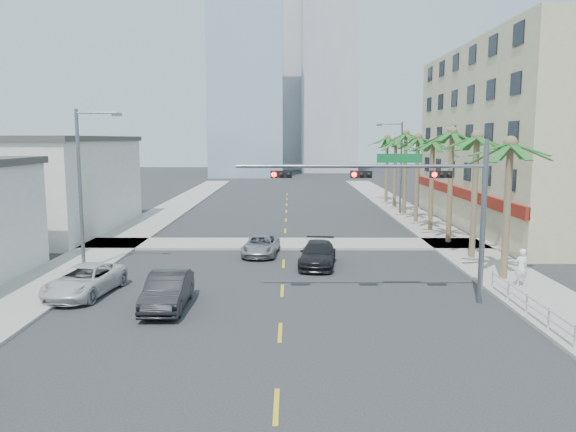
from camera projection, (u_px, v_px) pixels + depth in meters
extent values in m
plane|color=#262628|center=(278.00, 376.00, 17.62)|extent=(260.00, 260.00, 0.00)
cube|color=gray|center=(464.00, 249.00, 37.38)|extent=(4.00, 120.00, 0.15)
cube|color=gray|center=(105.00, 249.00, 37.46)|extent=(4.00, 120.00, 0.15)
cube|color=gray|center=(285.00, 244.00, 39.40)|extent=(80.00, 4.00, 0.15)
cube|color=#C1B388|center=(552.00, 137.00, 46.23)|extent=(15.00, 28.00, 15.00)
cube|color=maroon|center=(457.00, 192.00, 46.87)|extent=(0.30, 28.00, 0.80)
cube|color=beige|center=(42.00, 186.00, 44.93)|extent=(11.00, 18.00, 7.20)
cube|color=#99B2C6|center=(247.00, 52.00, 108.45)|extent=(14.00, 14.00, 48.00)
cube|color=#ADADB2|center=(329.00, 34.00, 122.43)|extent=(12.00, 12.00, 60.00)
cube|color=#ADADB2|center=(276.00, 83.00, 138.56)|extent=(16.00, 16.00, 42.00)
cylinder|color=slate|center=(483.00, 225.00, 25.02)|extent=(0.24, 0.24, 7.20)
cylinder|color=slate|center=(361.00, 166.00, 24.68)|extent=(11.00, 0.16, 0.16)
cube|color=#0C662D|center=(400.00, 158.00, 24.62)|extent=(2.00, 0.05, 0.40)
cube|color=black|center=(441.00, 174.00, 24.57)|extent=(0.95, 0.28, 0.32)
sphere|color=#FF0C05|center=(435.00, 175.00, 24.41)|extent=(0.22, 0.22, 0.22)
cube|color=black|center=(361.00, 174.00, 24.58)|extent=(0.95, 0.28, 0.32)
sphere|color=#FF0C05|center=(354.00, 175.00, 24.42)|extent=(0.22, 0.22, 0.22)
cube|color=black|center=(281.00, 174.00, 24.59)|extent=(0.95, 0.28, 0.32)
sphere|color=#FF0C05|center=(274.00, 175.00, 24.43)|extent=(0.22, 0.22, 0.22)
cylinder|color=brown|center=(507.00, 213.00, 28.97)|extent=(0.36, 0.36, 7.20)
cylinder|color=brown|center=(474.00, 199.00, 34.09)|extent=(0.36, 0.36, 7.56)
cylinder|color=brown|center=(450.00, 188.00, 39.22)|extent=(0.36, 0.36, 7.92)
cylinder|color=brown|center=(431.00, 187.00, 44.42)|extent=(0.36, 0.36, 7.20)
cylinder|color=brown|center=(417.00, 180.00, 49.55)|extent=(0.36, 0.36, 7.56)
cylinder|color=brown|center=(405.00, 174.00, 54.67)|extent=(0.36, 0.36, 7.92)
cylinder|color=brown|center=(395.00, 174.00, 59.87)|extent=(0.36, 0.36, 7.20)
cylinder|color=brown|center=(387.00, 170.00, 65.00)|extent=(0.36, 0.36, 7.56)
cylinder|color=slate|center=(80.00, 192.00, 30.91)|extent=(0.20, 0.20, 9.00)
cylinder|color=slate|center=(96.00, 113.00, 30.31)|extent=(2.20, 0.12, 0.12)
cube|color=slate|center=(117.00, 114.00, 30.32)|extent=(0.50, 0.25, 0.18)
cylinder|color=slate|center=(401.00, 169.00, 54.60)|extent=(0.20, 0.20, 9.00)
cylinder|color=slate|center=(391.00, 124.00, 54.01)|extent=(2.20, 0.12, 0.12)
cube|color=slate|center=(379.00, 125.00, 54.03)|extent=(0.50, 0.25, 0.18)
cylinder|color=silver|center=(527.00, 304.00, 23.45)|extent=(0.08, 8.00, 0.08)
cylinder|color=silver|center=(527.00, 296.00, 23.40)|extent=(0.08, 8.00, 0.08)
cylinder|color=silver|center=(575.00, 339.00, 19.49)|extent=(0.08, 0.08, 1.00)
cylinder|color=silver|center=(549.00, 320.00, 21.47)|extent=(0.08, 0.08, 1.00)
cylinder|color=silver|center=(527.00, 305.00, 23.46)|extent=(0.08, 0.08, 1.00)
cylinder|color=silver|center=(508.00, 292.00, 25.44)|extent=(0.08, 0.08, 1.00)
cylinder|color=silver|center=(493.00, 281.00, 27.42)|extent=(0.08, 0.08, 1.00)
imported|color=silver|center=(85.00, 281.00, 26.66)|extent=(3.04, 5.40, 1.42)
imported|color=black|center=(167.00, 291.00, 24.60)|extent=(1.74, 4.77, 1.56)
imported|color=#A3A3A8|center=(261.00, 245.00, 35.85)|extent=(2.45, 4.66, 1.25)
imported|color=black|center=(318.00, 254.00, 32.73)|extent=(2.56, 5.09, 1.42)
imported|color=white|center=(521.00, 268.00, 27.67)|extent=(0.75, 0.56, 1.89)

